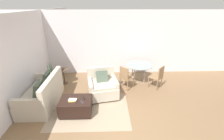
{
  "coord_description": "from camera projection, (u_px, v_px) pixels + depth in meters",
  "views": [
    {
      "loc": [
        -0.12,
        -2.96,
        2.98
      ],
      "look_at": [
        0.03,
        2.03,
        0.75
      ],
      "focal_mm": 24.0,
      "sensor_mm": 36.0,
      "label": 1
    }
  ],
  "objects": [
    {
      "name": "potted_plant",
      "position": [
        52.0,
        78.0,
        6.06
      ],
      "size": [
        0.38,
        0.38,
        0.97
      ],
      "color": "#333338",
      "rests_on": "ground_plane"
    },
    {
      "name": "ottoman",
      "position": [
        76.0,
        106.0,
        4.36
      ],
      "size": [
        0.9,
        0.65,
        0.46
      ],
      "color": "black",
      "rests_on": "ground_plane"
    },
    {
      "name": "ground_plane",
      "position": [
        113.0,
        128.0,
        3.92
      ],
      "size": [
        20.0,
        20.0,
        0.0
      ],
      "primitive_type": "plane",
      "color": "brown"
    },
    {
      "name": "area_rug",
      "position": [
        90.0,
        109.0,
        4.58
      ],
      "size": [
        2.33,
        1.75,
        0.01
      ],
      "color": "gray",
      "rests_on": "ground_plane"
    },
    {
      "name": "tv_remote_primary",
      "position": [
        82.0,
        102.0,
        4.16
      ],
      "size": [
        0.12,
        0.14,
        0.01
      ],
      "color": "#333338",
      "rests_on": "ottoman"
    },
    {
      "name": "armchair",
      "position": [
        103.0,
        86.0,
        5.15
      ],
      "size": [
        1.11,
        1.05,
        0.95
      ],
      "color": "beige",
      "rests_on": "ground_plane"
    },
    {
      "name": "side_table",
      "position": [
        64.0,
        74.0,
        5.92
      ],
      "size": [
        0.41,
        0.41,
        0.61
      ],
      "color": "#4C3828",
      "rests_on": "ground_plane"
    },
    {
      "name": "tv_remote_secondary",
      "position": [
        84.0,
        98.0,
        4.34
      ],
      "size": [
        0.1,
        0.15,
        0.01
      ],
      "color": "black",
      "rests_on": "ottoman"
    },
    {
      "name": "book_stack",
      "position": [
        72.0,
        100.0,
        4.21
      ],
      "size": [
        0.24,
        0.15,
        0.05
      ],
      "color": "gold",
      "rests_on": "ottoman"
    },
    {
      "name": "dining_chair_near_right",
      "position": [
        158.0,
        76.0,
        5.55
      ],
      "size": [
        0.59,
        0.59,
        0.9
      ],
      "color": "#93704C",
      "rests_on": "ground_plane"
    },
    {
      "name": "wall_left",
      "position": [
        23.0,
        60.0,
        4.65
      ],
      "size": [
        0.06,
        12.0,
        2.75
      ],
      "color": "white",
      "rests_on": "ground_plane"
    },
    {
      "name": "dining_chair_near_left",
      "position": [
        126.0,
        76.0,
        5.52
      ],
      "size": [
        0.59,
        0.59,
        0.9
      ],
      "color": "#93704C",
      "rests_on": "ground_plane"
    },
    {
      "name": "wall_back",
      "position": [
        110.0,
        43.0,
        6.54
      ],
      "size": [
        12.0,
        0.06,
        2.75
      ],
      "color": "white",
      "rests_on": "ground_plane"
    },
    {
      "name": "dining_table",
      "position": [
        139.0,
        67.0,
        6.03
      ],
      "size": [
        1.07,
        1.07,
        0.73
      ],
      "color": "#8C9E99",
      "rests_on": "ground_plane"
    },
    {
      "name": "couch",
      "position": [
        43.0,
        95.0,
        4.73
      ],
      "size": [
        0.92,
        1.7,
        0.96
      ],
      "color": "beige",
      "rests_on": "ground_plane"
    }
  ]
}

